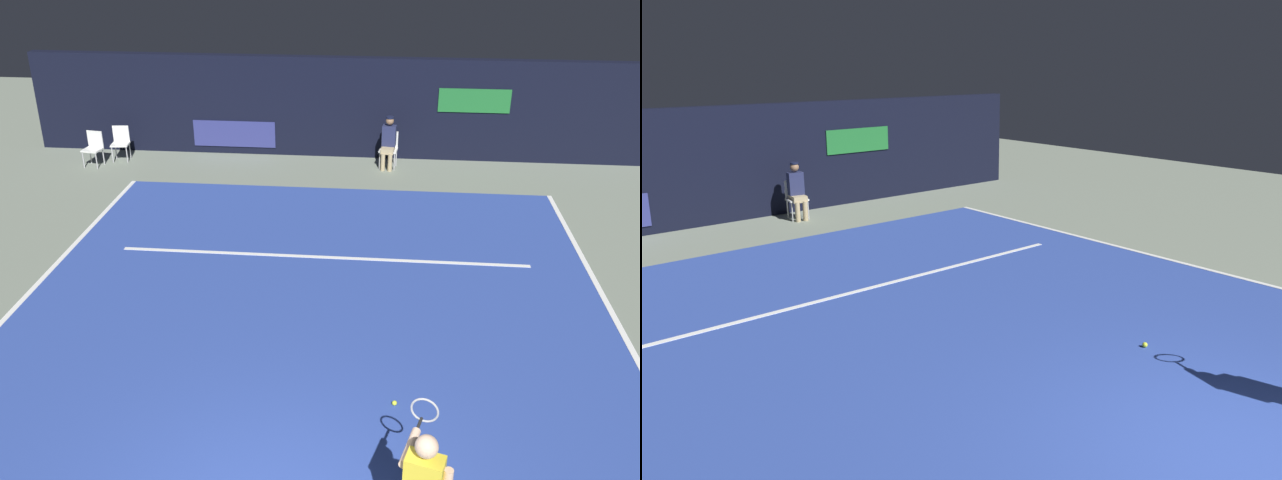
{
  "view_description": "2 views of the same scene",
  "coord_description": "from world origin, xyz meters",
  "views": [
    {
      "loc": [
        1.06,
        -5.13,
        6.03
      ],
      "look_at": [
        0.09,
        4.95,
        1.07
      ],
      "focal_mm": 38.39,
      "sensor_mm": 36.0,
      "label": 1
    },
    {
      "loc": [
        -5.33,
        -2.08,
        3.55
      ],
      "look_at": [
        0.92,
        5.28,
        0.86
      ],
      "focal_mm": 36.25,
      "sensor_mm": 36.0,
      "label": 2
    }
  ],
  "objects": [
    {
      "name": "line_service",
      "position": [
        0.0,
        6.36,
        0.01
      ],
      "size": [
        7.76,
        0.1,
        0.01
      ],
      "primitive_type": "cube",
      "color": "white",
      "rests_on": "court_surface"
    },
    {
      "name": "ground_plane",
      "position": [
        0.0,
        4.45,
        0.0
      ],
      "size": [
        31.82,
        31.82,
        0.0
      ],
      "primitive_type": "plane",
      "color": "gray"
    },
    {
      "name": "court_surface",
      "position": [
        0.0,
        4.45,
        0.01
      ],
      "size": [
        9.95,
        10.9,
        0.01
      ],
      "primitive_type": "cube",
      "color": "#2D479E",
      "rests_on": "ground"
    },
    {
      "name": "line_sideline_left",
      "position": [
        4.92,
        4.45,
        0.01
      ],
      "size": [
        0.1,
        10.9,
        0.01
      ],
      "primitive_type": "cube",
      "color": "white",
      "rests_on": "court_surface"
    },
    {
      "name": "line_judge_on_chair",
      "position": [
        1.2,
        11.48,
        0.69
      ],
      "size": [
        0.49,
        0.57,
        1.32
      ],
      "color": "white",
      "rests_on": "ground"
    },
    {
      "name": "courtside_chair_far",
      "position": [
        -5.76,
        11.45,
        0.5
      ],
      "size": [
        0.48,
        0.46,
        0.88
      ],
      "color": "white",
      "rests_on": "ground"
    },
    {
      "name": "tennis_ball",
      "position": [
        1.36,
        2.18,
        0.05
      ],
      "size": [
        0.07,
        0.07,
        0.07
      ],
      "primitive_type": "sphere",
      "color": "#CCE033",
      "rests_on": "court_surface"
    },
    {
      "name": "courtside_chair_near",
      "position": [
        -6.29,
        10.94,
        0.5
      ],
      "size": [
        0.5,
        0.48,
        0.88
      ],
      "color": "white",
      "rests_on": "ground"
    },
    {
      "name": "back_wall",
      "position": [
        -0.0,
        12.35,
        1.3
      ],
      "size": [
        16.57,
        0.33,
        2.6
      ],
      "color": "black",
      "rests_on": "ground"
    },
    {
      "name": "line_sideline_right",
      "position": [
        -4.92,
        4.45,
        0.01
      ],
      "size": [
        0.1,
        10.9,
        0.01
      ],
      "primitive_type": "cube",
      "color": "white",
      "rests_on": "court_surface"
    }
  ]
}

